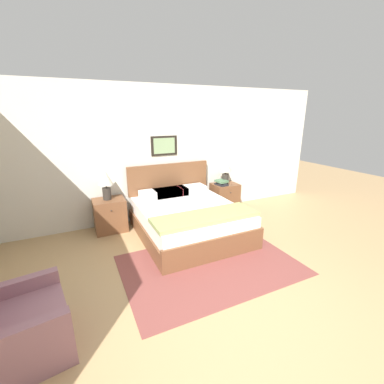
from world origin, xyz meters
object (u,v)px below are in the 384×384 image
(bed, at_px, (188,218))
(armchair, at_px, (17,327))
(nightstand_near_window, at_px, (110,215))
(table_lamp_near_window, at_px, (106,181))
(nightstand_by_door, at_px, (225,197))
(table_lamp_by_door, at_px, (226,168))

(bed, xyz_separation_m, armchair, (-2.34, -1.56, -0.01))
(nightstand_near_window, distance_m, table_lamp_near_window, 0.64)
(nightstand_by_door, distance_m, table_lamp_by_door, 0.64)
(bed, height_order, nightstand_near_window, bed)
(nightstand_by_door, bearing_deg, armchair, -147.44)
(bed, height_order, nightstand_by_door, bed)
(nightstand_near_window, xyz_separation_m, table_lamp_by_door, (2.46, 0.02, 0.64))
(armchair, bearing_deg, table_lamp_by_door, 114.07)
(bed, xyz_separation_m, nightstand_near_window, (-1.22, 0.72, -0.00))
(armchair, relative_size, nightstand_by_door, 1.51)
(bed, xyz_separation_m, nightstand_by_door, (1.23, 0.72, -0.00))
(nightstand_by_door, relative_size, table_lamp_near_window, 1.12)
(nightstand_near_window, height_order, table_lamp_near_window, table_lamp_near_window)
(nightstand_near_window, bearing_deg, bed, -30.53)
(table_lamp_near_window, bearing_deg, nightstand_by_door, -0.40)
(bed, relative_size, table_lamp_near_window, 3.64)
(armchair, bearing_deg, bed, 114.99)
(armchair, height_order, table_lamp_near_window, table_lamp_near_window)
(nightstand_by_door, xyz_separation_m, table_lamp_near_window, (-2.47, 0.02, 0.64))
(nightstand_near_window, distance_m, nightstand_by_door, 2.45)
(armchair, xyz_separation_m, table_lamp_near_window, (1.10, 2.30, 0.64))
(bed, height_order, table_lamp_near_window, table_lamp_near_window)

